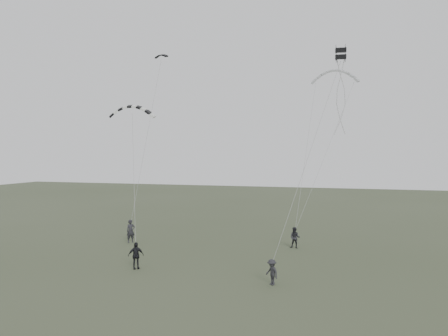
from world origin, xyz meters
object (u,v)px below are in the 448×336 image
(flyer_left, at_px, (131,231))
(flyer_center, at_px, (136,256))
(flyer_far, at_px, (272,272))
(kite_box, at_px, (341,54))
(kite_dark_small, at_px, (161,55))
(flyer_right, at_px, (295,238))
(kite_pale_large, at_px, (335,70))
(kite_striped, at_px, (132,106))

(flyer_left, xyz_separation_m, flyer_center, (4.42, -7.44, -0.10))
(flyer_left, relative_size, flyer_far, 1.32)
(flyer_far, xyz_separation_m, kite_box, (3.58, 5.27, 13.43))
(flyer_far, distance_m, kite_dark_small, 24.36)
(flyer_right, xyz_separation_m, flyer_far, (-0.04, -10.11, -0.10))
(flyer_far, distance_m, kite_pale_large, 23.03)
(flyer_left, xyz_separation_m, kite_dark_small, (0.75, 4.71, 15.80))
(flyer_left, xyz_separation_m, flyer_right, (13.66, 1.76, -0.13))
(flyer_left, relative_size, kite_box, 2.66)
(kite_dark_small, relative_size, kite_pale_large, 0.31)
(flyer_center, bearing_deg, kite_striped, 80.76)
(kite_pale_large, bearing_deg, kite_dark_small, -164.24)
(flyer_center, bearing_deg, flyer_right, 5.23)
(kite_striped, bearing_deg, flyer_right, 4.20)
(kite_pale_large, xyz_separation_m, kite_striped, (-14.25, -12.75, -4.22))
(flyer_center, bearing_deg, flyer_left, 81.08)
(flyer_right, xyz_separation_m, kite_striped, (-11.56, -5.24, 10.27))
(flyer_right, xyz_separation_m, kite_pale_large, (2.70, 7.50, 14.49))
(flyer_far, xyz_separation_m, kite_striped, (-11.52, 4.86, 10.37))
(kite_dark_small, bearing_deg, kite_striped, -66.10)
(flyer_right, bearing_deg, flyer_far, -83.11)
(flyer_left, relative_size, flyer_right, 1.16)
(flyer_left, xyz_separation_m, kite_box, (17.21, -3.08, 13.19))
(flyer_left, bearing_deg, kite_box, -53.41)
(flyer_right, distance_m, flyer_center, 13.04)
(flyer_left, distance_m, kite_pale_large, 23.65)
(kite_striped, height_order, kite_box, kite_box)
(flyer_far, distance_m, kite_box, 14.86)
(flyer_center, xyz_separation_m, kite_pale_large, (11.94, 16.70, 14.45))
(flyer_far, height_order, kite_pale_large, kite_pale_large)
(kite_pale_large, relative_size, kite_striped, 1.30)
(kite_box, bearing_deg, flyer_far, -129.95)
(flyer_right, distance_m, kite_box, 14.62)
(flyer_left, height_order, kite_dark_small, kite_dark_small)
(flyer_far, relative_size, kite_dark_small, 1.11)
(flyer_left, relative_size, kite_striped, 0.58)
(flyer_left, xyz_separation_m, flyer_far, (13.62, -8.35, -0.23))
(flyer_left, bearing_deg, kite_striped, -102.18)
(kite_pale_large, bearing_deg, kite_box, -86.54)
(flyer_left, bearing_deg, flyer_right, -35.92)
(flyer_right, distance_m, kite_striped, 16.33)
(kite_dark_small, bearing_deg, flyer_right, 1.63)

